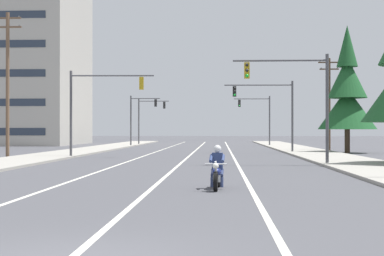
{
  "coord_description": "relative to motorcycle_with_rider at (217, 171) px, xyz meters",
  "views": [
    {
      "loc": [
        2.29,
        -9.1,
        1.95
      ],
      "look_at": [
        0.89,
        23.25,
        2.07
      ],
      "focal_mm": 58.0,
      "sensor_mm": 36.0,
      "label": 1
    }
  ],
  "objects": [
    {
      "name": "lane_stripe_left",
      "position": [
        -5.61,
        33.52,
        -0.58
      ],
      "size": [
        0.16,
        100.0,
        0.01
      ],
      "primitive_type": "cube",
      "color": "beige",
      "rests_on": "ground"
    },
    {
      "name": "lane_stripe_right",
      "position": [
        1.12,
        33.52,
        -0.58
      ],
      "size": [
        0.16,
        100.0,
        0.01
      ],
      "primitive_type": "cube",
      "color": "beige",
      "rests_on": "ground"
    },
    {
      "name": "traffic_signal_near_left",
      "position": [
        -8.72,
        23.24,
        3.58
      ],
      "size": [
        6.02,
        0.48,
        6.2
      ],
      "color": "#47474C",
      "rests_on": "ground"
    },
    {
      "name": "conifer_tree_right_verge_far",
      "position": [
        11.07,
        33.02,
        4.45
      ],
      "size": [
        4.99,
        4.99,
        10.98
      ],
      "color": "#423023",
      "rests_on": "ground"
    },
    {
      "name": "lane_stripe_center",
      "position": [
        -2.18,
        33.52,
        -0.58
      ],
      "size": [
        0.16,
        100.0,
        0.01
      ],
      "primitive_type": "cube",
      "color": "beige",
      "rests_on": "ground"
    },
    {
      "name": "traffic_signal_mid_right",
      "position": [
        4.64,
        32.93,
        3.58
      ],
      "size": [
        5.94,
        0.42,
        6.2
      ],
      "color": "#47474C",
      "rests_on": "ground"
    },
    {
      "name": "sidewalk_kerb_right",
      "position": [
        7.87,
        28.52,
        -0.52
      ],
      "size": [
        4.4,
        110.0,
        0.14
      ],
      "primitive_type": "cube",
      "color": "#9E998E",
      "rests_on": "ground"
    },
    {
      "name": "motorcycle_with_rider",
      "position": [
        0.0,
        0.0,
        0.0
      ],
      "size": [
        0.7,
        2.19,
        1.46
      ],
      "color": "black",
      "rests_on": "ground"
    },
    {
      "name": "traffic_signal_near_right",
      "position": [
        4.55,
        14.14,
        3.54
      ],
      "size": [
        5.33,
        0.37,
        6.2
      ],
      "color": "#47474C",
      "rests_on": "ground"
    },
    {
      "name": "sidewalk_kerb_left",
      "position": [
        -12.34,
        28.52,
        -0.52
      ],
      "size": [
        4.4,
        110.0,
        0.14
      ],
      "primitive_type": "cube",
      "color": "#9E998E",
      "rests_on": "ground"
    },
    {
      "name": "utility_pole_right_far",
      "position": [
        10.67,
        39.48,
        4.19
      ],
      "size": [
        2.09,
        0.26,
        8.89
      ],
      "color": "#4C3828",
      "rests_on": "ground"
    },
    {
      "name": "traffic_signal_far_right",
      "position": [
        5.08,
        56.39,
        3.49
      ],
      "size": [
        4.49,
        0.43,
        6.2
      ],
      "color": "#47474C",
      "rests_on": "ground"
    },
    {
      "name": "traffic_signal_far_left",
      "position": [
        -9.49,
        61.85,
        3.46
      ],
      "size": [
        4.11,
        0.37,
        6.2
      ],
      "color": "#47474C",
      "rests_on": "ground"
    },
    {
      "name": "traffic_signal_mid_left",
      "position": [
        -9.71,
        54.94,
        3.43
      ],
      "size": [
        3.68,
        0.37,
        6.2
      ],
      "color": "#47474C",
      "rests_on": "ground"
    },
    {
      "name": "utility_pole_left_near",
      "position": [
        -15.18,
        23.49,
        5.0
      ],
      "size": [
        2.02,
        0.26,
        10.46
      ],
      "color": "brown",
      "rests_on": "ground"
    }
  ]
}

